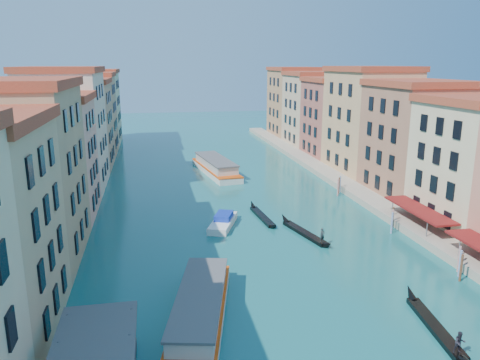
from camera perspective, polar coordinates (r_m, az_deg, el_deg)
The scene contains 11 objects.
left_bank_palazzos at distance 80.44m, azimuth -21.09°, elevation 4.66°, with size 12.80×128.40×21.00m.
right_bank_palazzos at distance 89.72m, azimuth 16.99°, elevation 5.90°, with size 12.80×128.40×21.00m.
quay at distance 88.03m, azimuth 11.95°, elevation -0.08°, with size 4.00×140.00×1.00m, color #B0A28E.
mooring_poles_right at distance 56.13m, azimuth 23.56°, elevation -8.30°, with size 1.44×54.24×3.20m.
vaporetto_near at distance 41.54m, azimuth -4.88°, elevation -15.31°, with size 7.81×18.17×2.64m.
vaporetto_far at distance 94.06m, azimuth -2.97°, elevation 1.66°, with size 7.63×20.81×3.03m.
gondola_fore at distance 61.19m, azimuth 7.88°, elevation -6.27°, with size 3.83×12.04×2.43m.
gondola_right at distance 43.52m, azimuth 22.83°, elevation -16.09°, with size 2.60×12.09×2.41m.
gondola_far at distance 67.25m, azimuth 2.67°, elevation -4.33°, with size 1.79×11.46×1.62m.
motorboat_mid at distance 63.80m, azimuth -2.07°, elevation -5.06°, with size 5.22×8.33×1.65m.
motorboat_far at distance 90.80m, azimuth -1.80°, elevation 0.69°, with size 4.13×7.11×1.41m.
Camera 1 is at (-11.65, -13.59, 21.52)m, focal length 35.00 mm.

